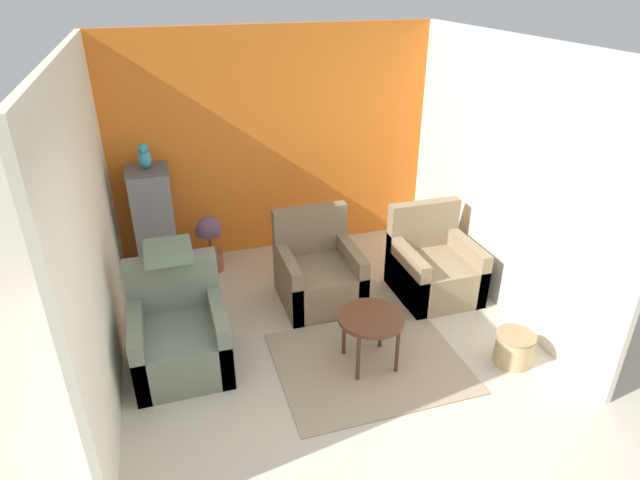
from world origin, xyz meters
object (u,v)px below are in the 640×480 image
at_px(armchair_left, 180,338).
at_px(armchair_right, 433,268).
at_px(wicker_basket, 514,347).
at_px(parrot, 144,157).
at_px(coffee_table, 371,322).
at_px(birdcage, 155,225).
at_px(potted_plant, 210,241).
at_px(armchair_middle, 318,275).

relative_size(armchair_left, armchair_right, 1.00).
height_order(armchair_left, wicker_basket, armchair_left).
relative_size(parrot, wicker_basket, 0.82).
bearing_deg(coffee_table, birdcage, 128.45).
bearing_deg(parrot, wicker_basket, -40.48).
relative_size(coffee_table, potted_plant, 0.85).
relative_size(coffee_table, parrot, 2.05).
height_order(parrot, wicker_basket, parrot).
bearing_deg(armchair_right, birdcage, 155.97).
bearing_deg(armchair_right, armchair_middle, 168.73).
height_order(coffee_table, armchair_right, armchair_right).
bearing_deg(parrot, armchair_left, -86.12).
height_order(armchair_right, parrot, parrot).
bearing_deg(armchair_right, armchair_left, -170.96).
distance_m(parrot, potted_plant, 1.24).
distance_m(armchair_left, armchair_right, 2.82).
bearing_deg(potted_plant, wicker_basket, -46.05).
distance_m(armchair_right, wicker_basket, 1.33).
height_order(armchair_right, potted_plant, armchair_right).
distance_m(birdcage, parrot, 0.82).
relative_size(armchair_middle, birdcage, 0.73).
bearing_deg(birdcage, armchair_left, -86.12).
distance_m(armchair_middle, wicker_basket, 2.11).
bearing_deg(wicker_basket, parrot, 139.52).
bearing_deg(wicker_basket, armchair_right, 96.61).
bearing_deg(armchair_left, birdcage, 93.88).
distance_m(birdcage, wicker_basket, 4.04).
bearing_deg(coffee_table, armchair_left, 163.40).
distance_m(parrot, wicker_basket, 4.22).
bearing_deg(coffee_table, armchair_right, 39.60).
relative_size(coffee_table, armchair_left, 0.61).
bearing_deg(wicker_basket, birdcage, 139.54).
bearing_deg(potted_plant, armchair_right, -28.29).
bearing_deg(armchair_right, parrot, 155.93).
bearing_deg(wicker_basket, coffee_table, 163.73).
distance_m(armchair_right, potted_plant, 2.62).
relative_size(armchair_middle, potted_plant, 1.39).
xyz_separation_m(potted_plant, wicker_basket, (2.46, -2.55, -0.23)).
distance_m(armchair_left, birdcage, 1.78).
height_order(armchair_middle, wicker_basket, armchair_middle).
xyz_separation_m(armchair_left, birdcage, (-0.12, 1.74, 0.36)).
distance_m(coffee_table, parrot, 3.02).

